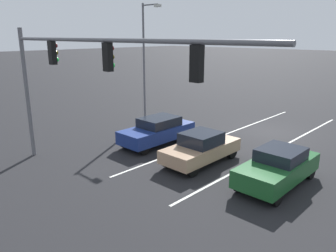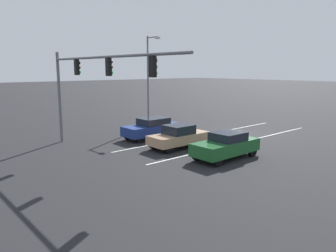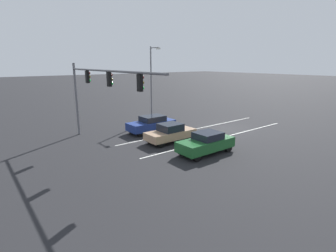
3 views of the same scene
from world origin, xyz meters
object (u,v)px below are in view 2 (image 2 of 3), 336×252
(car_darkgreen_leftlane_front, at_px, (226,145))
(traffic_signal_gantry, at_px, (89,76))
(street_lamp_right_shoulder, at_px, (149,76))
(car_navy_rightlane_front, at_px, (152,128))
(car_tan_midlane_front, at_px, (179,136))

(car_darkgreen_leftlane_front, height_order, traffic_signal_gantry, traffic_signal_gantry)
(car_darkgreen_leftlane_front, distance_m, street_lamp_right_shoulder, 12.41)
(car_navy_rightlane_front, bearing_deg, car_tan_midlane_front, 171.07)
(car_tan_midlane_front, distance_m, traffic_signal_gantry, 6.86)
(car_tan_midlane_front, bearing_deg, traffic_signal_gantry, 65.24)
(car_tan_midlane_front, distance_m, street_lamp_right_shoulder, 9.20)
(car_navy_rightlane_front, height_order, street_lamp_right_shoulder, street_lamp_right_shoulder)
(car_darkgreen_leftlane_front, height_order, car_tan_midlane_front, car_darkgreen_leftlane_front)
(car_darkgreen_leftlane_front, distance_m, car_tan_midlane_front, 3.75)
(car_darkgreen_leftlane_front, bearing_deg, car_tan_midlane_front, 3.79)
(car_darkgreen_leftlane_front, relative_size, street_lamp_right_shoulder, 0.54)
(car_darkgreen_leftlane_front, xyz_separation_m, traffic_signal_gantry, (6.08, 5.32, 3.95))
(car_navy_rightlane_front, distance_m, street_lamp_right_shoulder, 6.30)
(car_darkgreen_leftlane_front, bearing_deg, street_lamp_right_shoulder, -15.89)
(car_darkgreen_leftlane_front, xyz_separation_m, street_lamp_right_shoulder, (11.37, -3.24, 3.77))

